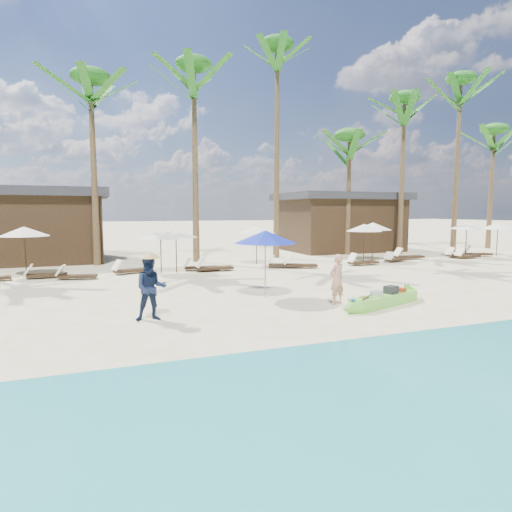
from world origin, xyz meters
name	(u,v)px	position (x,y,z in m)	size (l,w,h in m)	color
ground	(234,322)	(0.00, 0.00, 0.00)	(240.00, 240.00, 0.00)	#FFEEBC
wet_sand_strip	(328,397)	(0.00, -5.00, 0.00)	(240.00, 4.50, 0.01)	tan
green_canoe	(384,299)	(5.06, 0.24, 0.20)	(4.45, 1.79, 0.59)	#6FD641
tourist	(337,279)	(3.76, 0.95, 0.81)	(0.59, 0.39, 1.61)	tan
vendor_green	(151,288)	(-2.04, 0.95, 0.89)	(0.86, 0.67, 1.77)	#16213E
blue_umbrella	(265,237)	(2.03, 2.75, 2.10)	(2.15, 2.15, 2.32)	#99999E
resort_parasol_4	(24,231)	(-6.45, 11.24, 2.05)	(2.21, 2.21, 2.27)	#342415
lounger_4_left	(44,274)	(-5.61, 10.13, 0.20)	(1.75, 0.58, 0.59)	#342415
lounger_4_right	(75,275)	(-4.32, 9.33, 0.19)	(1.74, 0.83, 0.57)	#342415
resort_parasol_5	(160,234)	(-0.49, 10.01, 1.87)	(2.02, 2.02, 2.08)	#342415
lounger_5_left	(130,269)	(-1.92, 10.29, 0.21)	(1.91, 1.09, 0.62)	#342415
resort_parasol_6	(176,233)	(0.24, 9.90, 1.91)	(2.06, 2.06, 2.12)	#342415
lounger_6_left	(213,267)	(1.98, 9.67, 0.21)	(1.88, 0.62, 0.63)	#342415
lounger_6_right	(199,267)	(1.40, 10.19, 0.20)	(1.78, 0.70, 0.59)	#342415
resort_parasol_7	(256,229)	(5.01, 11.52, 1.95)	(2.10, 2.10, 2.17)	#342415
lounger_7_left	(282,264)	(5.75, 9.61, 0.21)	(1.89, 1.13, 0.61)	#342415
lounger_7_right	(299,264)	(6.50, 9.24, 0.20)	(1.84, 1.09, 0.60)	#342415
resort_parasol_8	(364,228)	(11.47, 10.62, 2.00)	(2.15, 2.15, 2.22)	#342415
lounger_8_left	(361,262)	(10.30, 9.11, 0.20)	(1.79, 0.56, 0.61)	#342415
resort_parasol_9	(373,226)	(12.25, 10.84, 2.07)	(2.23, 2.23, 2.29)	#342415
lounger_9_left	(395,259)	(13.00, 9.70, 0.18)	(1.69, 0.95, 0.55)	#342415
lounger_9_right	(407,256)	(14.61, 10.54, 0.22)	(1.98, 0.83, 0.65)	#342415
resort_parasol_10	(467,226)	(19.07, 10.29, 2.03)	(2.19, 2.19, 2.25)	#342415
lounger_10_left	(466,255)	(18.43, 9.61, 0.20)	(1.72, 0.54, 0.58)	#342415
lounger_10_right	(457,254)	(18.37, 10.31, 0.20)	(1.77, 0.60, 0.60)	#342415
resort_parasol_11	(498,226)	(21.76, 10.26, 1.98)	(2.14, 2.14, 2.20)	#342415
lounger_11_left	(475,253)	(19.93, 10.33, 0.22)	(2.00, 1.18, 0.65)	#342415
palm_3	(91,105)	(-3.36, 14.27, 8.58)	(2.08, 2.08, 10.52)	brown
palm_4	(194,97)	(2.15, 14.01, 9.45)	(2.08, 2.08, 11.70)	brown
palm_5	(277,84)	(7.45, 14.38, 10.82)	(2.08, 2.08, 13.60)	brown
palm_6	(349,150)	(12.84, 14.52, 7.05)	(2.08, 2.08, 8.51)	brown
palm_7	(404,122)	(16.57, 13.68, 8.99)	(2.08, 2.08, 11.08)	brown
palm_8	(460,109)	(21.07, 13.33, 10.18)	(2.08, 2.08, 12.70)	brown
palm_9	(493,146)	(26.21, 14.81, 8.06)	(2.08, 2.08, 9.82)	brown
pavilion_west	(11,225)	(-8.00, 17.50, 2.19)	(10.80, 6.60, 4.30)	#342415
pavilion_east	(339,221)	(14.00, 17.50, 2.20)	(8.80, 6.60, 4.30)	#342415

